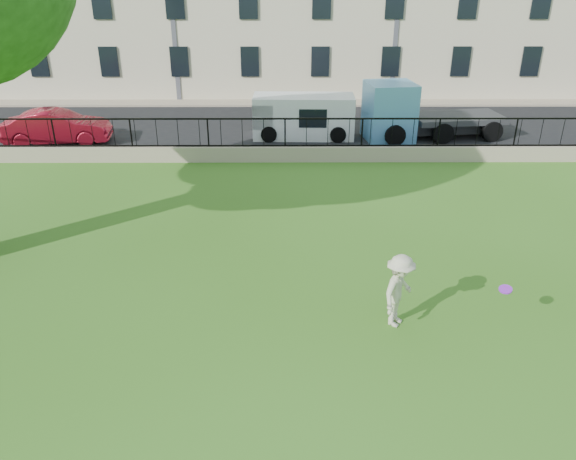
{
  "coord_description": "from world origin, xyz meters",
  "views": [
    {
      "loc": [
        0.02,
        -9.32,
        7.14
      ],
      "look_at": [
        0.08,
        3.5,
        1.01
      ],
      "focal_mm": 35.0,
      "sensor_mm": 36.0,
      "label": 1
    }
  ],
  "objects_px": {
    "man": "(399,291)",
    "blue_truck": "(432,110)",
    "red_sedan": "(57,127)",
    "white_van": "(303,117)",
    "frisbee": "(506,289)"
  },
  "relations": [
    {
      "from": "frisbee",
      "to": "red_sedan",
      "type": "bearing_deg",
      "value": 136.05
    },
    {
      "from": "frisbee",
      "to": "blue_truck",
      "type": "height_order",
      "value": "blue_truck"
    },
    {
      "from": "red_sedan",
      "to": "white_van",
      "type": "distance_m",
      "value": 10.68
    },
    {
      "from": "red_sedan",
      "to": "white_van",
      "type": "height_order",
      "value": "white_van"
    },
    {
      "from": "frisbee",
      "to": "red_sedan",
      "type": "height_order",
      "value": "red_sedan"
    },
    {
      "from": "red_sedan",
      "to": "white_van",
      "type": "relative_size",
      "value": 0.99
    },
    {
      "from": "red_sedan",
      "to": "blue_truck",
      "type": "xyz_separation_m",
      "value": [
        16.31,
        0.91,
        0.51
      ]
    },
    {
      "from": "red_sedan",
      "to": "white_van",
      "type": "xyz_separation_m",
      "value": [
        10.63,
        1.0,
        0.21
      ]
    },
    {
      "from": "red_sedan",
      "to": "man",
      "type": "bearing_deg",
      "value": -145.13
    },
    {
      "from": "red_sedan",
      "to": "blue_truck",
      "type": "height_order",
      "value": "blue_truck"
    },
    {
      "from": "white_van",
      "to": "blue_truck",
      "type": "distance_m",
      "value": 5.69
    },
    {
      "from": "man",
      "to": "blue_truck",
      "type": "bearing_deg",
      "value": 18.38
    },
    {
      "from": "man",
      "to": "red_sedan",
      "type": "relative_size",
      "value": 0.38
    },
    {
      "from": "man",
      "to": "blue_truck",
      "type": "distance_m",
      "value": 15.02
    },
    {
      "from": "frisbee",
      "to": "white_van",
      "type": "distance_m",
      "value": 15.31
    }
  ]
}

